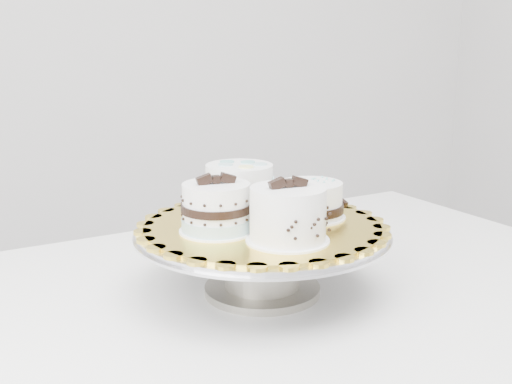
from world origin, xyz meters
name	(u,v)px	position (x,y,z in m)	size (l,w,h in m)	color
table	(276,329)	(0.11, 0.21, 0.67)	(1.30, 0.95, 0.75)	white
cake_stand	(262,248)	(0.07, 0.19, 0.82)	(0.40, 0.40, 0.11)	gray
cake_board	(262,226)	(0.07, 0.19, 0.86)	(0.37, 0.37, 0.01)	gold
cake_swirl	(288,216)	(0.07, 0.10, 0.90)	(0.12, 0.12, 0.10)	white
cake_banded	(216,210)	(0.00, 0.18, 0.90)	(0.11, 0.11, 0.09)	white
cake_dots	(239,188)	(0.07, 0.27, 0.90)	(0.13, 0.13, 0.08)	white
cake_ribbon	(311,201)	(0.16, 0.19, 0.89)	(0.12, 0.12, 0.06)	white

